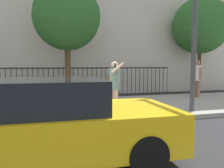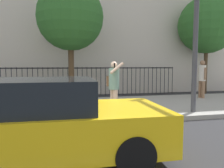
# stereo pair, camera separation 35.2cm
# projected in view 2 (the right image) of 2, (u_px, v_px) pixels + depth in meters

# --- Properties ---
(ground_plane) EXTENTS (60.00, 60.00, 0.00)m
(ground_plane) POSITION_uv_depth(u_px,v_px,m) (76.00, 128.00, 5.75)
(ground_plane) COLOR #28282B
(sidewalk) EXTENTS (28.00, 4.40, 0.15)m
(sidewalk) POSITION_uv_depth(u_px,v_px,m) (73.00, 109.00, 7.88)
(sidewalk) COLOR #9E9B93
(sidewalk) RESTS_ON ground
(iron_fence) EXTENTS (12.03, 0.04, 1.60)m
(iron_fence) POSITION_uv_depth(u_px,v_px,m) (70.00, 78.00, 11.40)
(iron_fence) COLOR black
(iron_fence) RESTS_ON ground
(taxi_yellow) EXTENTS (4.24, 1.93, 1.45)m
(taxi_yellow) POSITION_uv_depth(u_px,v_px,m) (44.00, 122.00, 3.71)
(taxi_yellow) COLOR yellow
(taxi_yellow) RESTS_ON ground
(pedestrian_on_phone) EXTENTS (0.50, 0.71, 1.67)m
(pedestrian_on_phone) POSITION_uv_depth(u_px,v_px,m) (114.00, 83.00, 6.93)
(pedestrian_on_phone) COLOR beige
(pedestrian_on_phone) RESTS_ON sidewalk
(pedestrian_walking) EXTENTS (0.38, 0.49, 1.78)m
(pedestrian_walking) POSITION_uv_depth(u_px,v_px,m) (202.00, 76.00, 10.02)
(pedestrian_walking) COLOR #936B4C
(pedestrian_walking) RESTS_ON sidewalk
(street_bench) EXTENTS (1.60, 0.45, 0.95)m
(street_bench) POSITION_uv_depth(u_px,v_px,m) (2.00, 92.00, 8.38)
(street_bench) COLOR brown
(street_bench) RESTS_ON sidewalk
(traffic_light) EXTENTS (0.24, 3.28, 4.80)m
(traffic_light) POSITION_uv_depth(u_px,v_px,m) (220.00, 2.00, 5.75)
(traffic_light) COLOR #47474C
(traffic_light) RESTS_ON sidewalk
(street_tree_near) EXTENTS (3.08, 3.08, 5.46)m
(street_tree_near) POSITION_uv_depth(u_px,v_px,m) (70.00, 18.00, 9.83)
(street_tree_near) COLOR #4C3823
(street_tree_near) RESTS_ON ground
(street_tree_far) EXTENTS (3.29, 3.29, 5.68)m
(street_tree_far) POSITION_uv_depth(u_px,v_px,m) (207.00, 25.00, 12.25)
(street_tree_far) COLOR #4C3823
(street_tree_far) RESTS_ON ground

